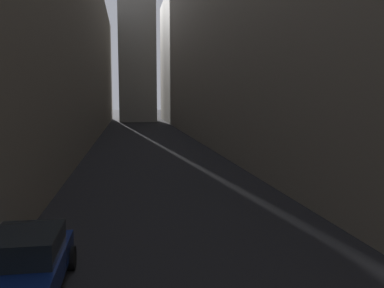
{
  "coord_description": "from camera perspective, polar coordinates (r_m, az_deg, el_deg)",
  "views": [
    {
      "loc": [
        -1.96,
        9.8,
        4.63
      ],
      "look_at": [
        0.0,
        22.3,
        3.21
      ],
      "focal_mm": 38.03,
      "sensor_mm": 36.0,
      "label": 1
    }
  ],
  "objects": [
    {
      "name": "building_block_right",
      "position": [
        43.45,
        11.33,
        16.46
      ],
      "size": [
        14.26,
        108.0,
        24.63
      ],
      "primitive_type": "cube",
      "color": "gray",
      "rests_on": "ground"
    },
    {
      "name": "ground_plane",
      "position": [
        38.53,
        -5.93,
        -0.54
      ],
      "size": [
        264.0,
        264.0,
        0.0
      ],
      "primitive_type": "plane",
      "color": "black"
    },
    {
      "name": "parked_car_left_third",
      "position": [
        10.71,
        -22.23,
        -15.18
      ],
      "size": [
        1.89,
        3.9,
        1.51
      ],
      "rotation": [
        0.0,
        0.0,
        1.57
      ],
      "color": "navy",
      "rests_on": "ground"
    },
    {
      "name": "building_block_left",
      "position": [
        41.59,
        -21.99,
        13.81
      ],
      "size": [
        10.93,
        108.0,
        20.65
      ],
      "primitive_type": "cube",
      "color": "#756B5B",
      "rests_on": "ground"
    }
  ]
}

